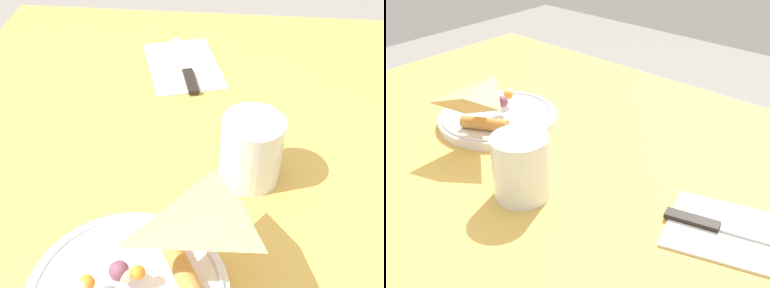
% 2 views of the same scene
% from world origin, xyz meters
% --- Properties ---
extents(dining_table, '(1.18, 0.88, 0.78)m').
position_xyz_m(dining_table, '(0.00, 0.00, 0.67)').
color(dining_table, gold).
rests_on(dining_table, ground_plane).
extents(milk_glass, '(0.09, 0.09, 0.10)m').
position_xyz_m(milk_glass, '(0.05, -0.11, 0.82)').
color(milk_glass, white).
rests_on(milk_glass, dining_table).
extents(napkin_folded, '(0.23, 0.19, 0.00)m').
position_xyz_m(napkin_folded, '(0.35, 0.02, 0.78)').
color(napkin_folded, white).
rests_on(napkin_folded, dining_table).
extents(butter_knife, '(0.21, 0.07, 0.01)m').
position_xyz_m(butter_knife, '(0.34, 0.02, 0.79)').
color(butter_knife, black).
rests_on(butter_knife, napkin_folded).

